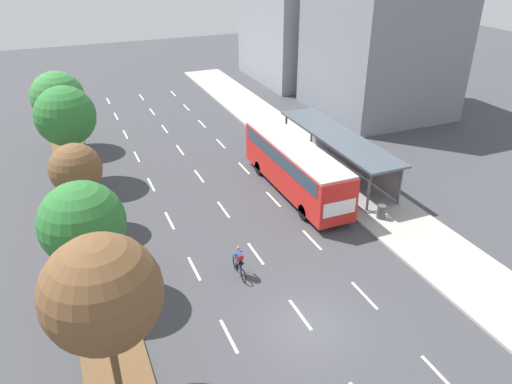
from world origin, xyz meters
TOP-DOWN VIEW (x-y plane):
  - ground_plane at (0.00, 0.00)m, footprint 140.00×140.00m
  - median_strip at (-8.30, 20.00)m, footprint 2.60×52.00m
  - sidewalk_right at (9.25, 20.00)m, footprint 4.50×52.00m
  - lane_divider_left at (-3.50, 16.73)m, footprint 0.14×44.46m
  - lane_divider_center at (0.00, 16.73)m, footprint 0.14×44.46m
  - lane_divider_right at (3.50, 16.73)m, footprint 0.14×44.46m
  - bus_shelter at (9.53, 13.24)m, footprint 2.90×12.45m
  - bus at (5.25, 11.88)m, footprint 2.54×11.29m
  - cyclist at (-1.51, 4.70)m, footprint 0.46×1.82m
  - median_tree_nearest at (-8.35, -0.58)m, footprint 4.09×4.09m
  - median_tree_second at (-8.50, 6.09)m, footprint 3.92×3.92m
  - median_tree_third at (-8.26, 12.77)m, footprint 2.96×2.96m
  - median_tree_fourth at (-8.19, 19.45)m, footprint 4.03×4.03m
  - median_tree_fifth at (-8.41, 26.12)m, footprint 4.11×4.11m
  - trash_bin at (8.45, 6.49)m, footprint 0.52×0.52m
  - building_near_right at (20.52, 24.57)m, footprint 11.10×12.01m
  - building_mid_right at (17.39, 38.64)m, footprint 6.71×12.88m

SIDE VIEW (x-z plane):
  - ground_plane at x=0.00m, z-range 0.00..0.00m
  - lane_divider_left at x=-3.50m, z-range 0.00..0.01m
  - lane_divider_center at x=0.00m, z-range 0.00..0.01m
  - lane_divider_right at x=3.50m, z-range 0.00..0.01m
  - median_strip at x=-8.30m, z-range 0.00..0.12m
  - sidewalk_right at x=9.25m, z-range 0.00..0.15m
  - trash_bin at x=8.45m, z-range 0.15..1.00m
  - cyclist at x=-1.51m, z-range -0.06..1.65m
  - bus_shelter at x=9.53m, z-range 0.44..3.30m
  - bus at x=5.25m, z-range 0.38..3.75m
  - median_tree_third at x=-8.26m, z-range 1.19..6.34m
  - median_tree_second at x=-8.50m, z-range 1.07..6.90m
  - median_tree_fifth at x=-8.41m, z-range 1.13..7.29m
  - median_tree_fourth at x=-8.19m, z-range 1.44..8.13m
  - median_tree_nearest at x=-8.35m, z-range 1.53..8.48m
  - building_mid_right at x=17.39m, z-range 0.00..13.34m
  - building_near_right at x=20.52m, z-range 0.00..13.98m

